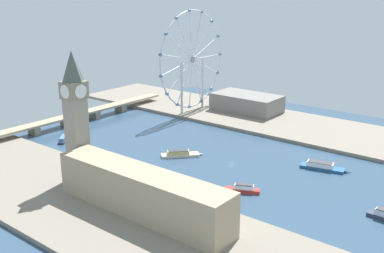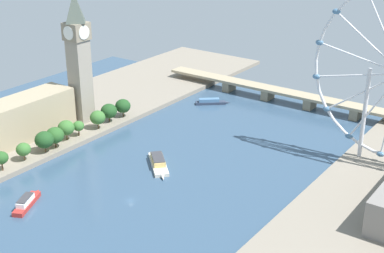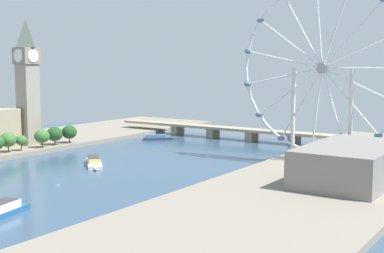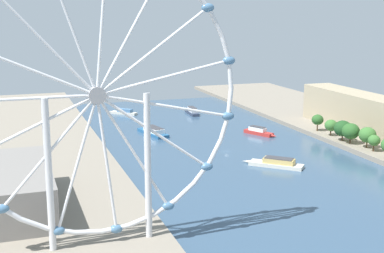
{
  "view_description": "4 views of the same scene",
  "coord_description": "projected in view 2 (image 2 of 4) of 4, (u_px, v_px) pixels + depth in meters",
  "views": [
    {
      "loc": [
        -274.34,
        -180.86,
        127.92
      ],
      "look_at": [
        1.04,
        38.94,
        21.28
      ],
      "focal_mm": 43.24,
      "sensor_mm": 36.0,
      "label": 1
    },
    {
      "loc": [
        171.85,
        -184.87,
        144.82
      ],
      "look_at": [
        -23.79,
        87.4,
        6.09
      ],
      "focal_mm": 52.21,
      "sensor_mm": 36.0,
      "label": 2
    },
    {
      "loc": [
        203.75,
        -180.5,
        58.39
      ],
      "look_at": [
        22.45,
        88.87,
        20.46
      ],
      "focal_mm": 49.37,
      "sensor_mm": 36.0,
      "label": 3
    },
    {
      "loc": [
        123.84,
        294.12,
        84.54
      ],
      "look_at": [
        19.46,
        -8.44,
        15.27
      ],
      "focal_mm": 50.2,
      "sensor_mm": 36.0,
      "label": 4
    }
  ],
  "objects": [
    {
      "name": "tour_boat_2",
      "position": [
        158.0,
        162.0,
        322.91
      ],
      "size": [
        28.91,
        27.39,
        5.21
      ],
      "rotation": [
        0.0,
        0.0,
        5.53
      ],
      "color": "beige",
      "rests_on": "ground_plane"
    },
    {
      "name": "tree_row_embankment",
      "position": [
        75.0,
        126.0,
        350.81
      ],
      "size": [
        14.37,
        110.31,
        13.12
      ],
      "color": "#513823",
      "rests_on": "riverbank_left"
    },
    {
      "name": "tour_boat_5",
      "position": [
        211.0,
        102.0,
        418.81
      ],
      "size": [
        22.17,
        19.68,
        4.42
      ],
      "rotation": [
        0.0,
        0.0,
        0.71
      ],
      "color": "#2D384C",
      "rests_on": "ground_plane"
    },
    {
      "name": "clock_tower",
      "position": [
        78.0,
        56.0,
        364.06
      ],
      "size": [
        14.45,
        14.45,
        86.87
      ],
      "color": "gray",
      "rests_on": "riverbank_left"
    },
    {
      "name": "tour_boat_1",
      "position": [
        27.0,
        202.0,
        280.96
      ],
      "size": [
        15.24,
        25.39,
        5.66
      ],
      "rotation": [
        0.0,
        0.0,
        2.03
      ],
      "color": "#B22D28",
      "rests_on": "ground_plane"
    },
    {
      "name": "river_bridge",
      "position": [
        289.0,
        95.0,
        417.99
      ],
      "size": [
        212.05,
        13.14,
        9.5
      ],
      "color": "tan",
      "rests_on": "ground_plane"
    },
    {
      "name": "ground_plane",
      "position": [
        130.0,
        200.0,
        286.75
      ],
      "size": [
        400.05,
        400.05,
        0.0
      ],
      "primitive_type": "plane",
      "color": "#334C66"
    }
  ]
}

